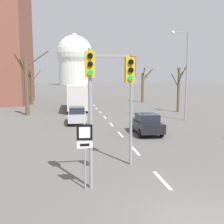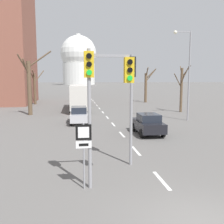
# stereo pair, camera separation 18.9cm
# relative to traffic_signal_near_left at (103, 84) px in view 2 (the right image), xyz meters

# --- Properties ---
(lane_stripe_0) EXTENTS (0.16, 2.00, 0.01)m
(lane_stripe_0) POSITION_rel_traffic_signal_near_left_xyz_m (2.52, 0.28, -4.06)
(lane_stripe_0) COLOR silver
(lane_stripe_0) RESTS_ON ground_plane
(lane_stripe_1) EXTENTS (0.16, 2.00, 0.01)m
(lane_stripe_1) POSITION_rel_traffic_signal_near_left_xyz_m (2.52, 4.78, -4.06)
(lane_stripe_1) COLOR silver
(lane_stripe_1) RESTS_ON ground_plane
(lane_stripe_2) EXTENTS (0.16, 2.00, 0.01)m
(lane_stripe_2) POSITION_rel_traffic_signal_near_left_xyz_m (2.52, 9.28, -4.06)
(lane_stripe_2) COLOR silver
(lane_stripe_2) RESTS_ON ground_plane
(lane_stripe_3) EXTENTS (0.16, 2.00, 0.01)m
(lane_stripe_3) POSITION_rel_traffic_signal_near_left_xyz_m (2.52, 13.78, -4.06)
(lane_stripe_3) COLOR silver
(lane_stripe_3) RESTS_ON ground_plane
(lane_stripe_4) EXTENTS (0.16, 2.00, 0.01)m
(lane_stripe_4) POSITION_rel_traffic_signal_near_left_xyz_m (2.52, 18.28, -4.06)
(lane_stripe_4) COLOR silver
(lane_stripe_4) RESTS_ON ground_plane
(lane_stripe_5) EXTENTS (0.16, 2.00, 0.01)m
(lane_stripe_5) POSITION_rel_traffic_signal_near_left_xyz_m (2.52, 22.78, -4.06)
(lane_stripe_5) COLOR silver
(lane_stripe_5) RESTS_ON ground_plane
(lane_stripe_6) EXTENTS (0.16, 2.00, 0.01)m
(lane_stripe_6) POSITION_rel_traffic_signal_near_left_xyz_m (2.52, 27.28, -4.06)
(lane_stripe_6) COLOR silver
(lane_stripe_6) RESTS_ON ground_plane
(lane_stripe_7) EXTENTS (0.16, 2.00, 0.01)m
(lane_stripe_7) POSITION_rel_traffic_signal_near_left_xyz_m (2.52, 31.78, -4.06)
(lane_stripe_7) COLOR silver
(lane_stripe_7) RESTS_ON ground_plane
(lane_stripe_8) EXTENTS (0.16, 2.00, 0.01)m
(lane_stripe_8) POSITION_rel_traffic_signal_near_left_xyz_m (2.52, 36.28, -4.06)
(lane_stripe_8) COLOR silver
(lane_stripe_8) RESTS_ON ground_plane
(lane_stripe_9) EXTENTS (0.16, 2.00, 0.01)m
(lane_stripe_9) POSITION_rel_traffic_signal_near_left_xyz_m (2.52, 40.78, -4.06)
(lane_stripe_9) COLOR silver
(lane_stripe_9) RESTS_ON ground_plane
(lane_stripe_10) EXTENTS (0.16, 2.00, 0.01)m
(lane_stripe_10) POSITION_rel_traffic_signal_near_left_xyz_m (2.52, 45.28, -4.06)
(lane_stripe_10) COLOR silver
(lane_stripe_10) RESTS_ON ground_plane
(traffic_signal_near_left) EXTENTS (1.88, 0.34, 5.37)m
(traffic_signal_near_left) POSITION_rel_traffic_signal_near_left_xyz_m (0.00, 0.00, 0.00)
(traffic_signal_near_left) COLOR gray
(traffic_signal_near_left) RESTS_ON ground_plane
(traffic_signal_centre_tall) EXTENTS (0.36, 0.34, 5.42)m
(traffic_signal_centre_tall) POSITION_rel_traffic_signal_near_left_xyz_m (1.66, 2.42, -0.31)
(traffic_signal_centre_tall) COLOR gray
(traffic_signal_centre_tall) RESTS_ON ground_plane
(route_sign_post) EXTENTS (0.60, 0.08, 2.61)m
(route_sign_post) POSITION_rel_traffic_signal_near_left_xyz_m (-0.75, -0.07, -2.29)
(route_sign_post) COLOR gray
(route_sign_post) RESTS_ON ground_plane
(street_lamp_right) EXTENTS (1.89, 0.36, 9.08)m
(street_lamp_right) POSITION_rel_traffic_signal_near_left_xyz_m (10.26, 14.93, 1.40)
(street_lamp_right) COLOR gray
(street_lamp_right) RESTS_ON ground_plane
(sedan_near_left) EXTENTS (1.85, 3.87, 1.62)m
(sedan_near_left) POSITION_rel_traffic_signal_near_left_xyz_m (4.55, 9.12, -3.24)
(sedan_near_left) COLOR black
(sedan_near_left) RESTS_ON ground_plane
(sedan_near_right) EXTENTS (1.88, 4.19, 1.51)m
(sedan_near_right) POSITION_rel_traffic_signal_near_left_xyz_m (-0.02, 40.35, -3.30)
(sedan_near_right) COLOR silver
(sedan_near_right) RESTS_ON ground_plane
(sedan_mid_centre) EXTENTS (1.76, 4.28, 1.64)m
(sedan_mid_centre) POSITION_rel_traffic_signal_near_left_xyz_m (-0.71, 14.99, -3.25)
(sedan_mid_centre) COLOR #B7B7BC
(sedan_mid_centre) RESTS_ON ground_plane
(sedan_far_left) EXTENTS (1.70, 4.19, 1.73)m
(sedan_far_left) POSITION_rel_traffic_signal_near_left_xyz_m (1.11, 60.98, -3.21)
(sedan_far_left) COLOR #2D4C33
(sedan_far_left) RESTS_ON ground_plane
(city_bus) EXTENTS (2.66, 10.80, 3.48)m
(city_bus) POSITION_rel_traffic_signal_near_left_xyz_m (-0.46, 25.83, -2.02)
(city_bus) COLOR beige
(city_bus) RESTS_ON ground_plane
(bare_tree_left_near) EXTENTS (1.97, 3.02, 5.91)m
(bare_tree_left_near) POSITION_rel_traffic_signal_near_left_xyz_m (-7.85, 35.12, -1.13)
(bare_tree_left_near) COLOR brown
(bare_tree_left_near) RESTS_ON ground_plane
(bare_tree_right_near) EXTENTS (2.46, 3.11, 6.18)m
(bare_tree_right_near) POSITION_rel_traffic_signal_near_left_xyz_m (12.74, 21.56, -0.84)
(bare_tree_right_near) COLOR brown
(bare_tree_right_near) RESTS_ON ground_plane
(bare_tree_left_far) EXTENTS (3.70, 1.69, 7.68)m
(bare_tree_left_far) POSITION_rel_traffic_signal_near_left_xyz_m (-6.39, 21.57, -0.46)
(bare_tree_left_far) COLOR brown
(bare_tree_left_far) RESTS_ON ground_plane
(bare_tree_right_far) EXTENTS (2.22, 3.37, 6.49)m
(bare_tree_right_far) POSITION_rel_traffic_signal_near_left_xyz_m (12.21, 36.04, -0.86)
(bare_tree_right_far) COLOR brown
(bare_tree_right_far) RESTS_ON ground_plane
(capitol_dome) EXTENTS (29.66, 29.66, 41.90)m
(capitol_dome) POSITION_rel_traffic_signal_near_left_xyz_m (2.52, 204.72, 16.34)
(capitol_dome) COLOR silver
(capitol_dome) RESTS_ON ground_plane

